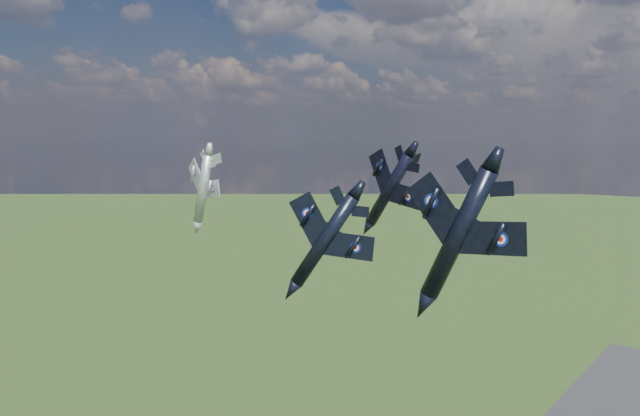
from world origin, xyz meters
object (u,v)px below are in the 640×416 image
Objects in this scene: jet_right_navy at (458,234)px; jet_left_silver at (203,189)px; jet_lead_navy at (325,240)px; jet_high_navy at (390,189)px.

jet_left_silver is at bearing 150.05° from jet_right_navy.
jet_lead_navy is 11.80m from jet_high_navy.
jet_left_silver is at bearing 136.34° from jet_lead_navy.
jet_right_navy is at bearing -53.80° from jet_lead_navy.
jet_lead_navy is 1.11× the size of jet_high_navy.
jet_high_navy is (1.76, 10.55, 4.99)m from jet_lead_navy.
jet_lead_navy is at bearing -87.47° from jet_high_navy.
jet_right_navy reaches higher than jet_left_silver.
jet_high_navy is (-20.19, 23.78, 0.53)m from jet_right_navy.
jet_lead_navy is at bearing -6.13° from jet_left_silver.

